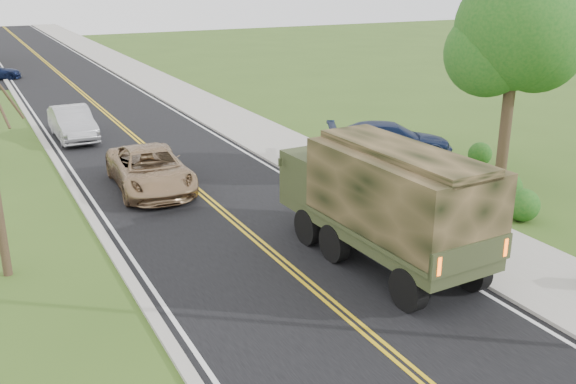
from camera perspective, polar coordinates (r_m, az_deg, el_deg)
road at (r=48.74m, az=-18.40°, el=8.84°), size 8.00×120.00×0.01m
curb_right at (r=49.54m, az=-13.63°, el=9.48°), size 0.30×120.00×0.12m
sidewalk_right at (r=49.98m, az=-11.67°, el=9.69°), size 3.20×120.00×0.10m
curb_left at (r=48.27m, az=-23.29°, el=8.23°), size 0.30×120.00×0.10m
leafy_tree at (r=25.58m, az=19.57°, el=12.74°), size 4.83×4.50×8.10m
military_truck at (r=17.67m, az=8.59°, el=-0.35°), size 2.77×7.21×3.54m
suv_champagne at (r=24.66m, az=-12.16°, el=1.98°), size 2.93×5.75×1.56m
sedan_silver at (r=33.26m, az=-18.61°, el=5.82°), size 1.73×4.81×1.58m
pickup_navy at (r=28.55m, az=9.02°, el=4.53°), size 5.89×4.44×1.59m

